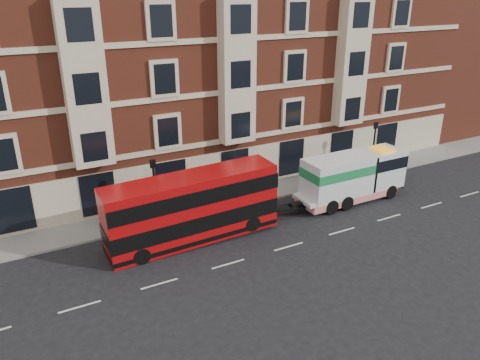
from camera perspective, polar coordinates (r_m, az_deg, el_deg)
name	(u,v)px	position (r m, az deg, el deg)	size (l,w,h in m)	color
ground	(289,247)	(28.09, 5.95, -8.08)	(120.00, 120.00, 0.00)	black
sidewalk	(231,198)	(33.78, -1.09, -2.27)	(90.00, 3.00, 0.15)	slate
victorian_terrace	(192,45)	(37.92, -5.86, 16.11)	(45.00, 12.00, 20.40)	brown
filler_east	(472,36)	(57.18, 26.48, 15.49)	(18.00, 10.00, 19.00)	brown
lamp_post_west	(155,187)	(29.58, -10.38, -0.88)	(0.35, 0.15, 4.35)	black
lamp_post_east	(374,145)	(38.47, 15.98, 4.15)	(0.35, 0.15, 4.35)	black
double_decker_bus	(192,207)	(27.70, -5.85, -3.31)	(10.38, 2.38, 4.20)	#AC090B
tow_truck	(351,177)	(33.80, 13.39, 0.36)	(8.31, 2.46, 3.46)	silver
pedestrian	(132,214)	(30.24, -12.99, -4.02)	(0.64, 0.42, 1.74)	#1F1C38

